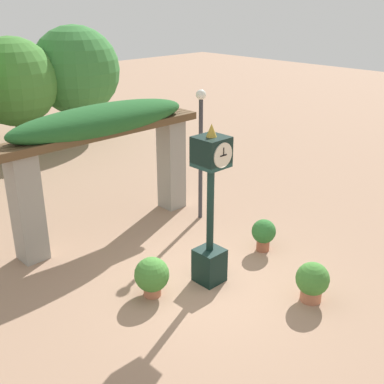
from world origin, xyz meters
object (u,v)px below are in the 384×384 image
Objects in this scene: potted_plant_near_right at (312,281)px; lamp_post at (201,141)px; potted_plant_far_left at (152,276)px; potted_plant_near_left at (264,233)px; pedestal_clock at (210,209)px.

lamp_post is at bearing 75.05° from potted_plant_near_right.
potted_plant_near_left is at bearing -7.29° from potted_plant_far_left.
lamp_post is at bearing 30.59° from potted_plant_far_left.
potted_plant_far_left is at bearing 160.91° from pedestal_clock.
potted_plant_near_left is 0.95× the size of potted_plant_far_left.
lamp_post reaches higher than pedestal_clock.
potted_plant_near_right is (-0.87, -1.82, -0.01)m from potted_plant_near_left.
potted_plant_near_right reaches higher than potted_plant_near_left.
lamp_post reaches higher than potted_plant_near_right.
pedestal_clock is at bearing 116.36° from potted_plant_near_right.
potted_plant_far_left reaches higher than potted_plant_near_right.
potted_plant_far_left is at bearing 132.92° from potted_plant_near_right.
pedestal_clock is 1.66m from potted_plant_far_left.
potted_plant_near_left is 2.74m from lamp_post.
lamp_post reaches higher than potted_plant_near_left.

